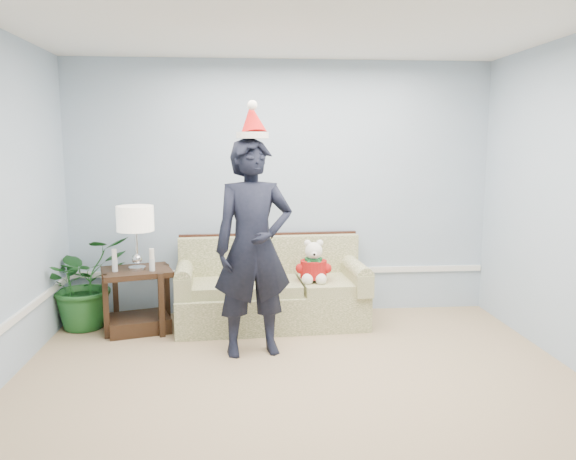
{
  "coord_description": "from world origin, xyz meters",
  "views": [
    {
      "loc": [
        -0.42,
        -3.49,
        1.82
      ],
      "look_at": [
        -0.01,
        1.55,
        1.05
      ],
      "focal_mm": 35.0,
      "sensor_mm": 36.0,
      "label": 1
    }
  ],
  "objects_px": {
    "houseplant": "(85,282)",
    "man": "(254,248)",
    "table_lamp": "(135,221)",
    "teddy_bear": "(314,266)",
    "sofa": "(271,293)",
    "side_table": "(138,307)"
  },
  "relations": [
    {
      "from": "table_lamp",
      "to": "man",
      "type": "relative_size",
      "value": 0.33
    },
    {
      "from": "houseplant",
      "to": "teddy_bear",
      "type": "xyz_separation_m",
      "value": [
        2.28,
        -0.19,
        0.16
      ]
    },
    {
      "from": "table_lamp",
      "to": "teddy_bear",
      "type": "height_order",
      "value": "table_lamp"
    },
    {
      "from": "table_lamp",
      "to": "teddy_bear",
      "type": "relative_size",
      "value": 1.45
    },
    {
      "from": "houseplant",
      "to": "teddy_bear",
      "type": "distance_m",
      "value": 2.29
    },
    {
      "from": "man",
      "to": "teddy_bear",
      "type": "height_order",
      "value": "man"
    },
    {
      "from": "sofa",
      "to": "man",
      "type": "distance_m",
      "value": 1.06
    },
    {
      "from": "houseplant",
      "to": "teddy_bear",
      "type": "bearing_deg",
      "value": -4.7
    },
    {
      "from": "sofa",
      "to": "side_table",
      "type": "xyz_separation_m",
      "value": [
        -1.32,
        -0.14,
        -0.07
      ]
    },
    {
      "from": "houseplant",
      "to": "man",
      "type": "relative_size",
      "value": 0.49
    },
    {
      "from": "sofa",
      "to": "side_table",
      "type": "distance_m",
      "value": 1.33
    },
    {
      "from": "sofa",
      "to": "teddy_bear",
      "type": "bearing_deg",
      "value": -25.0
    },
    {
      "from": "side_table",
      "to": "teddy_bear",
      "type": "bearing_deg",
      "value": -0.88
    },
    {
      "from": "side_table",
      "to": "man",
      "type": "height_order",
      "value": "man"
    },
    {
      "from": "teddy_bear",
      "to": "man",
      "type": "bearing_deg",
      "value": -129.21
    },
    {
      "from": "table_lamp",
      "to": "teddy_bear",
      "type": "bearing_deg",
      "value": 0.38
    },
    {
      "from": "houseplant",
      "to": "man",
      "type": "distance_m",
      "value": 1.93
    },
    {
      "from": "side_table",
      "to": "houseplant",
      "type": "xyz_separation_m",
      "value": [
        -0.54,
        0.16,
        0.22
      ]
    },
    {
      "from": "side_table",
      "to": "table_lamp",
      "type": "bearing_deg",
      "value": -67.75
    },
    {
      "from": "houseplant",
      "to": "teddy_bear",
      "type": "relative_size",
      "value": 2.14
    },
    {
      "from": "sofa",
      "to": "houseplant",
      "type": "relative_size",
      "value": 2.11
    },
    {
      "from": "teddy_bear",
      "to": "side_table",
      "type": "bearing_deg",
      "value": -177.5
    }
  ]
}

